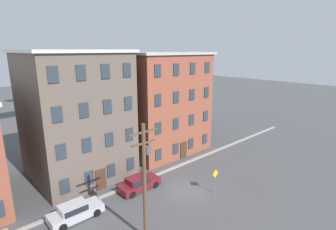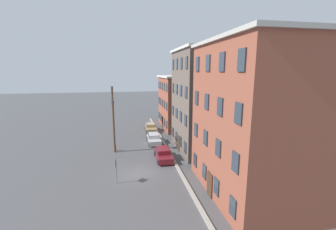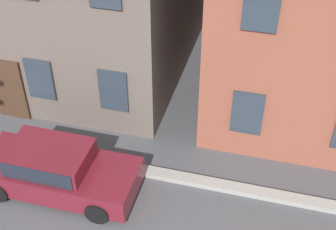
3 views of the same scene
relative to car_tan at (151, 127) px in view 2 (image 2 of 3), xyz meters
name	(u,v)px [view 2 (image 2 of 3)]	position (x,y,z in m)	size (l,w,h in m)	color
ground_plane	(138,174)	(17.23, -3.34, -0.75)	(200.00, 200.00, 0.00)	#4C4C4F
kerb_strip	(179,169)	(17.23, 1.16, -0.67)	(56.00, 0.36, 0.16)	#9E998E
apartment_corner	(192,101)	(-2.37, 8.51, 4.30)	(11.58, 12.23, 10.07)	brown
apartment_midblock	(213,100)	(10.98, 7.48, 6.21)	(10.17, 10.16, 13.90)	#66564C
apartment_far	(266,119)	(22.91, 7.60, 6.05)	(11.91, 10.39, 13.57)	brown
car_tan	(151,127)	(0.00, 0.00, 0.00)	(4.40, 1.92, 1.43)	tan
car_silver	(154,138)	(6.99, -0.32, 0.00)	(4.40, 1.92, 1.43)	#B7B7BC
car_maroon	(163,154)	(13.80, 0.00, 0.00)	(4.40, 1.92, 1.43)	maroon
caution_sign	(116,167)	(18.97, -5.60, 1.01)	(1.01, 0.08, 2.62)	slate
utility_pole	(113,116)	(10.03, -6.11, 4.32)	(2.40, 0.44, 9.01)	brown
fire_hydrant	(115,147)	(9.49, -6.07, -0.27)	(0.24, 0.34, 0.96)	red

